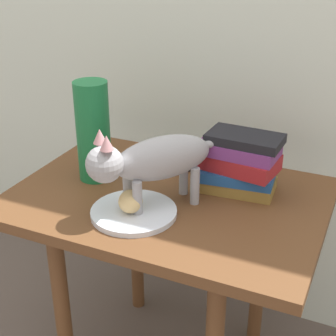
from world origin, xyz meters
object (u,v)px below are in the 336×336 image
(book_stack, at_px, (239,162))
(green_vase, at_px, (93,131))
(cat, at_px, (152,160))
(tv_remote, at_px, (170,161))
(side_table, at_px, (168,224))
(plate, at_px, (134,212))
(bread_roll, at_px, (131,201))

(book_stack, height_order, green_vase, green_vase)
(cat, xyz_separation_m, tv_remote, (-0.06, 0.26, -0.12))
(book_stack, bearing_deg, side_table, -146.73)
(side_table, relative_size, plate, 3.83)
(side_table, distance_m, plate, 0.16)
(green_vase, xyz_separation_m, tv_remote, (0.16, 0.17, -0.13))
(bread_roll, relative_size, book_stack, 0.37)
(bread_roll, distance_m, green_vase, 0.26)
(side_table, height_order, cat, cat)
(side_table, distance_m, cat, 0.23)
(plate, height_order, tv_remote, tv_remote)
(bread_roll, distance_m, cat, 0.11)
(side_table, distance_m, bread_roll, 0.19)
(plate, relative_size, cat, 0.55)
(bread_roll, bearing_deg, book_stack, 49.54)
(plate, distance_m, cat, 0.14)
(plate, distance_m, tv_remote, 0.31)
(side_table, xyz_separation_m, tv_remote, (-0.07, 0.18, 0.10))
(bread_roll, relative_size, tv_remote, 0.53)
(tv_remote, bearing_deg, book_stack, 14.30)
(side_table, bearing_deg, green_vase, 176.92)
(plate, bearing_deg, bread_roll, -139.44)
(plate, xyz_separation_m, book_stack, (0.20, 0.23, 0.07))
(book_stack, xyz_separation_m, green_vase, (-0.39, -0.09, 0.06))
(cat, distance_m, green_vase, 0.24)
(side_table, relative_size, green_vase, 2.93)
(plate, distance_m, bread_roll, 0.03)
(side_table, bearing_deg, tv_remote, 112.25)
(cat, relative_size, green_vase, 1.40)
(cat, bearing_deg, book_stack, 46.74)
(green_vase, bearing_deg, plate, -35.65)
(bread_roll, height_order, green_vase, green_vase)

